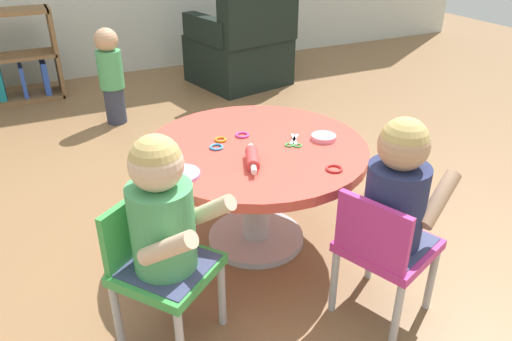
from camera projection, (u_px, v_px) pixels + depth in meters
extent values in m
plane|color=olive|center=(256.00, 239.00, 2.31)|extent=(10.00, 10.00, 0.00)
cylinder|color=silver|center=(256.00, 237.00, 2.30)|extent=(0.44, 0.44, 0.03)
cylinder|color=silver|center=(256.00, 198.00, 2.21)|extent=(0.12, 0.12, 0.45)
cylinder|color=#D84C3F|center=(256.00, 149.00, 2.09)|extent=(0.95, 0.95, 0.04)
cylinder|color=#B7B7BC|center=(222.00, 294.00, 1.78)|extent=(0.03, 0.03, 0.28)
cylinder|color=#B7B7BC|center=(117.00, 317.00, 1.68)|extent=(0.03, 0.03, 0.28)
cylinder|color=#B7B7BC|center=(163.00, 272.00, 1.89)|extent=(0.03, 0.03, 0.28)
cube|color=green|center=(167.00, 270.00, 1.66)|extent=(0.42, 0.42, 0.04)
cube|color=green|center=(131.00, 228.00, 1.65)|extent=(0.23, 0.18, 0.22)
cube|color=#3F4772|center=(167.00, 269.00, 1.66)|extent=(0.38, 0.38, 0.04)
cylinder|color=#4CA566|center=(163.00, 227.00, 1.58)|extent=(0.21, 0.21, 0.30)
sphere|color=beige|center=(156.00, 164.00, 1.47)|extent=(0.17, 0.17, 0.17)
sphere|color=tan|center=(156.00, 160.00, 1.47)|extent=(0.16, 0.16, 0.16)
cylinder|color=beige|center=(167.00, 248.00, 1.44)|extent=(0.17, 0.20, 0.17)
cylinder|color=beige|center=(207.00, 212.00, 1.61)|extent=(0.17, 0.20, 0.17)
cylinder|color=#B7B7BC|center=(431.00, 279.00, 1.86)|extent=(0.03, 0.03, 0.28)
cylinder|color=#B7B7BC|center=(371.00, 250.00, 2.01)|extent=(0.03, 0.03, 0.28)
cylinder|color=#B7B7BC|center=(397.00, 315.00, 1.69)|extent=(0.03, 0.03, 0.28)
cylinder|color=#B7B7BC|center=(334.00, 281.00, 1.85)|extent=(0.03, 0.03, 0.28)
cube|color=#CC338C|center=(388.00, 245.00, 1.78)|extent=(0.39, 0.39, 0.04)
cube|color=#CC338C|center=(372.00, 232.00, 1.63)|extent=(0.12, 0.26, 0.22)
cube|color=#3F4772|center=(388.00, 245.00, 1.78)|extent=(0.35, 0.34, 0.04)
cylinder|color=navy|center=(394.00, 205.00, 1.70)|extent=(0.21, 0.21, 0.30)
sphere|color=tan|center=(404.00, 145.00, 1.59)|extent=(0.17, 0.17, 0.17)
sphere|color=tan|center=(404.00, 142.00, 1.58)|extent=(0.16, 0.16, 0.16)
cylinder|color=tan|center=(439.00, 199.00, 1.68)|extent=(0.22, 0.13, 0.17)
cylinder|color=tan|center=(382.00, 178.00, 1.82)|extent=(0.22, 0.13, 0.17)
cube|color=olive|center=(56.00, 52.00, 3.96)|extent=(0.03, 0.28, 0.70)
cube|color=olive|center=(4.00, 100.00, 3.95)|extent=(0.90, 0.28, 0.03)
cube|color=teal|center=(0.00, 82.00, 3.88)|extent=(0.05, 0.20, 0.26)
cube|color=blue|center=(23.00, 81.00, 3.95)|extent=(0.03, 0.20, 0.24)
cube|color=blue|center=(45.00, 77.00, 4.01)|extent=(0.04, 0.20, 0.26)
cube|color=black|center=(238.00, 60.00, 4.31)|extent=(0.83, 0.83, 0.40)
cube|color=black|center=(259.00, 15.00, 3.91)|extent=(0.72, 0.30, 0.45)
cube|color=black|center=(265.00, 20.00, 4.33)|extent=(0.24, 0.61, 0.20)
cube|color=black|center=(208.00, 29.00, 4.00)|extent=(0.24, 0.61, 0.20)
cylinder|color=#33384C|center=(115.00, 105.00, 3.52)|extent=(0.14, 0.14, 0.26)
cylinder|color=#4CA566|center=(110.00, 69.00, 3.40)|extent=(0.17, 0.17, 0.26)
sphere|color=tan|center=(106.00, 40.00, 3.30)|extent=(0.16, 0.16, 0.16)
cylinder|color=#D83F3F|center=(252.00, 158.00, 1.92)|extent=(0.10, 0.15, 0.05)
cylinder|color=white|center=(251.00, 148.00, 2.00)|extent=(0.04, 0.05, 0.02)
cylinder|color=white|center=(254.00, 170.00, 1.83)|extent=(0.04, 0.05, 0.02)
cube|color=silver|center=(294.00, 139.00, 2.13)|extent=(0.05, 0.11, 0.01)
cube|color=silver|center=(294.00, 139.00, 2.13)|extent=(0.09, 0.09, 0.01)
torus|color=green|center=(298.00, 146.00, 2.07)|extent=(0.05, 0.05, 0.01)
torus|color=green|center=(289.00, 145.00, 2.07)|extent=(0.05, 0.05, 0.01)
cylinder|color=pink|center=(324.00, 137.00, 2.13)|extent=(0.11, 0.11, 0.02)
cylinder|color=#CC99E5|center=(180.00, 174.00, 1.84)|extent=(0.15, 0.15, 0.01)
torus|color=red|center=(334.00, 169.00, 1.88)|extent=(0.07, 0.07, 0.01)
torus|color=#D83FA5|center=(242.00, 135.00, 2.16)|extent=(0.06, 0.06, 0.01)
torus|color=orange|center=(221.00, 140.00, 2.12)|extent=(0.05, 0.05, 0.01)
torus|color=#3F99D8|center=(216.00, 147.00, 2.05)|extent=(0.06, 0.06, 0.01)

